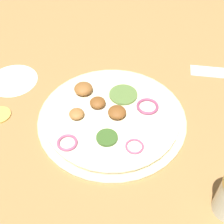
% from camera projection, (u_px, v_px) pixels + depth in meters
% --- Properties ---
extents(ground_plane, '(3.00, 3.00, 0.00)m').
position_uv_depth(ground_plane, '(112.00, 119.00, 0.59)').
color(ground_plane, '#9E703F').
extents(pizza, '(0.28, 0.28, 0.03)m').
position_uv_depth(pizza, '(111.00, 116.00, 0.58)').
color(pizza, beige).
rests_on(pizza, ground_plane).
extents(flour_patch, '(0.10, 0.10, 0.00)m').
position_uv_depth(flour_patch, '(13.00, 80.00, 0.66)').
color(flour_patch, white).
rests_on(flour_patch, ground_plane).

